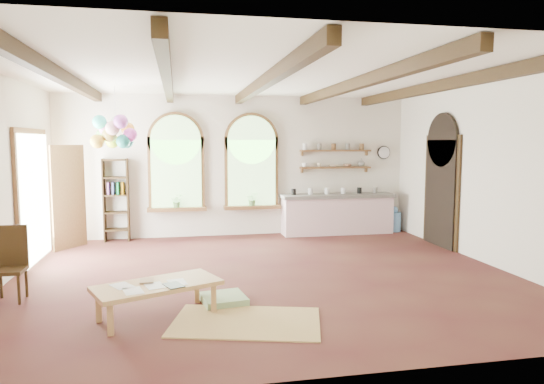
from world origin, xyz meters
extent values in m
plane|color=#512C21|center=(0.00, 0.00, 0.00)|extent=(8.00, 8.00, 0.00)
cube|color=brown|center=(-1.40, 3.44, 1.45)|extent=(1.24, 0.08, 1.64)
cylinder|color=brown|center=(-1.40, 3.44, 2.20)|extent=(1.24, 0.08, 1.24)
cube|color=#80B36B|center=(-1.40, 3.40, 1.45)|extent=(1.10, 0.04, 1.50)
cube|color=brown|center=(-1.40, 3.35, 0.66)|extent=(1.30, 0.28, 0.08)
cube|color=brown|center=(0.30, 3.44, 1.45)|extent=(1.24, 0.08, 1.64)
cylinder|color=brown|center=(0.30, 3.44, 2.20)|extent=(1.24, 0.08, 1.24)
cube|color=#80B36B|center=(0.30, 3.40, 1.45)|extent=(1.10, 0.04, 1.50)
cube|color=brown|center=(0.30, 3.35, 0.66)|extent=(1.30, 0.28, 0.08)
cube|color=brown|center=(-3.95, 1.80, 1.15)|extent=(0.10, 1.90, 2.50)
cube|color=black|center=(3.95, 1.50, 1.10)|extent=(0.10, 1.30, 2.40)
cube|color=beige|center=(2.30, 3.20, 0.43)|extent=(2.60, 0.55, 0.86)
cube|color=gray|center=(2.30, 3.20, 0.90)|extent=(2.68, 0.62, 0.08)
cube|color=brown|center=(2.30, 3.38, 1.55)|extent=(1.70, 0.24, 0.04)
cube|color=brown|center=(2.30, 3.38, 1.95)|extent=(1.70, 0.24, 0.04)
cylinder|color=black|center=(3.55, 3.45, 1.90)|extent=(0.32, 0.04, 0.32)
cube|color=#332410|center=(-2.95, 3.32, 0.90)|extent=(0.03, 0.32, 1.80)
cube|color=#332410|center=(-2.45, 3.32, 0.90)|extent=(0.03, 0.32, 1.80)
cube|color=#A4894B|center=(-1.65, -1.61, 0.40)|extent=(1.66, 1.23, 0.06)
cube|color=#A4894B|center=(-2.15, -2.09, 0.19)|extent=(0.07, 0.07, 0.38)
cube|color=#A4894B|center=(-0.96, -1.58, 0.19)|extent=(0.07, 0.07, 0.38)
cube|color=#A4894B|center=(-2.34, -1.64, 0.19)|extent=(0.07, 0.07, 0.38)
cube|color=#A4894B|center=(-1.15, -1.13, 0.19)|extent=(0.07, 0.07, 0.38)
cube|color=#332410|center=(-3.65, -0.61, 0.42)|extent=(0.41, 0.41, 0.05)
cube|color=#332410|center=(-3.65, -0.42, 0.72)|extent=(0.40, 0.04, 0.60)
cube|color=tan|center=(-0.60, -2.00, 0.01)|extent=(1.98, 1.51, 0.02)
cube|color=gray|center=(-0.80, -1.22, 0.05)|extent=(0.64, 0.64, 0.10)
cylinder|color=#609ACF|center=(3.75, 3.20, 0.23)|extent=(0.31, 0.31, 0.47)
sphere|color=#609ACF|center=(3.75, 3.20, 0.52)|extent=(0.17, 0.17, 0.17)
cylinder|color=#609ACF|center=(3.30, 3.20, 0.21)|extent=(0.29, 0.29, 0.43)
sphere|color=#609ACF|center=(3.30, 3.20, 0.48)|extent=(0.15, 0.15, 0.15)
cylinder|color=silver|center=(-2.51, 2.04, 2.78)|extent=(0.01, 0.01, 0.85)
sphere|color=teal|center=(-2.31, 2.07, 2.17)|extent=(0.26, 0.26, 0.26)
sphere|color=#E84DD6|center=(-2.27, 2.20, 2.29)|extent=(0.26, 0.26, 0.26)
sphere|color=#FFA435|center=(-2.32, 2.36, 2.41)|extent=(0.26, 0.26, 0.26)
sphere|color=silver|center=(-2.49, 2.24, 2.53)|extent=(0.26, 0.26, 0.26)
sphere|color=#BBDF23|center=(-2.61, 2.31, 2.17)|extent=(0.26, 0.26, 0.26)
sphere|color=#6BC655|center=(-2.78, 2.30, 2.29)|extent=(0.26, 0.26, 0.26)
sphere|color=#C35BA3|center=(-2.70, 2.10, 2.41)|extent=(0.26, 0.26, 0.26)
sphere|color=#35E2CE|center=(-2.79, 2.00, 2.53)|extent=(0.26, 0.26, 0.26)
sphere|color=gold|center=(-2.82, 1.84, 2.17)|extent=(0.26, 0.26, 0.26)
sphere|color=gold|center=(-2.61, 1.87, 2.29)|extent=(0.26, 0.26, 0.26)
sphere|color=#FFBBBE|center=(-2.53, 1.76, 2.41)|extent=(0.26, 0.26, 0.26)
sphere|color=#BD56CA|center=(-2.38, 1.70, 2.53)|extent=(0.26, 0.26, 0.26)
sphere|color=teal|center=(-2.37, 1.91, 2.17)|extent=(0.26, 0.26, 0.26)
sphere|color=#E84DD6|center=(-2.24, 1.96, 2.29)|extent=(0.26, 0.26, 0.26)
imported|color=olive|center=(-1.87, -1.51, 0.44)|extent=(0.18, 0.25, 0.02)
cube|color=black|center=(-1.45, -1.75, 0.44)|extent=(0.29, 0.33, 0.01)
imported|color=#598C4C|center=(-1.40, 3.32, 0.85)|extent=(0.27, 0.23, 0.30)
imported|color=#598C4C|center=(0.30, 3.32, 0.85)|extent=(0.27, 0.23, 0.30)
imported|color=white|center=(1.55, 3.38, 1.62)|extent=(0.12, 0.10, 0.10)
imported|color=beige|center=(1.90, 3.38, 1.62)|extent=(0.10, 0.10, 0.09)
imported|color=beige|center=(2.25, 3.38, 1.60)|extent=(0.22, 0.22, 0.05)
imported|color=#8C664C|center=(2.60, 3.38, 1.60)|extent=(0.20, 0.20, 0.06)
imported|color=slate|center=(2.95, 3.38, 1.67)|extent=(0.18, 0.18, 0.19)
camera|label=1|loc=(-1.38, -7.59, 2.17)|focal=32.00mm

